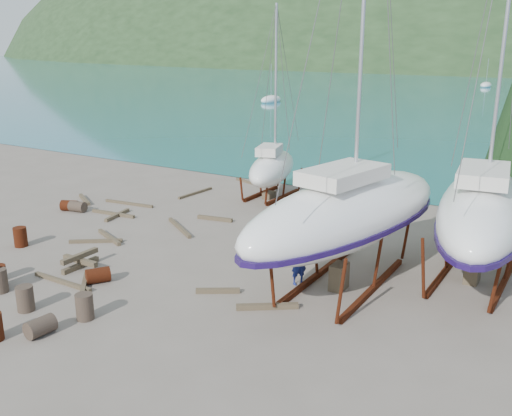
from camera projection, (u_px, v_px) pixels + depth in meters
The scene contains 35 objects.
ground at pixel (168, 269), 22.89m from camera, with size 600.00×600.00×0.00m, color #6C6155.
far_house_left at pixel (379, 59), 207.72m from camera, with size 6.60×5.60×5.60m.
far_house_center at pixel (495, 61), 187.62m from camera, with size 6.60×5.60×5.60m.
moored_boat_left at pixel (271, 100), 86.96m from camera, with size 2.00×5.00×6.05m.
moored_boat_far at pixel (486, 85), 116.83m from camera, with size 2.00×5.00×6.05m.
large_sailboat_near at pixel (348, 212), 20.71m from camera, with size 5.44×11.59×17.59m.
large_sailboat_far at pixel (482, 210), 21.31m from camera, with size 4.46×10.93×16.79m.
small_sailboat_shore at pixel (272, 167), 33.13m from camera, with size 3.98×7.10×10.84m.
worker at pixel (299, 262), 21.27m from camera, with size 0.64×0.42×1.75m, color navy.
drum_1 at pixel (40, 327), 17.67m from camera, with size 0.58×0.58×0.88m, color #2D2823.
drum_2 at pixel (70, 206), 30.80m from camera, with size 0.58×0.58×0.88m, color #5D2310.
drum_4 at pixel (308, 195), 32.84m from camera, with size 0.58×0.58×0.88m, color #5D2310.
drum_5 at pixel (85, 307), 18.66m from camera, with size 0.58×0.58×0.88m, color #2D2823.
drum_8 at pixel (20, 237), 25.38m from camera, with size 0.58×0.58×0.88m, color #5D2310.
drum_11 at pixel (321, 214), 29.26m from camera, with size 0.58×0.58×0.88m, color #2D2823.
drum_12 at pixel (98, 275), 21.56m from camera, with size 0.58×0.58×0.88m, color #5D2310.
drum_15 at pixel (78, 207), 30.61m from camera, with size 0.58×0.58×0.88m, color #2D2823.
drum_17 at pixel (25, 299), 19.26m from camera, with size 0.58×0.58×0.88m, color #2D2823.
timber_0 at pixel (195, 193), 34.22m from camera, with size 0.14×2.94×0.14m, color brown.
timber_1 at pixel (267, 306), 19.45m from camera, with size 0.19×2.14×0.19m, color brown.
timber_2 at pixel (84, 199), 32.74m from camera, with size 0.19×2.26×0.19m, color brown.
timber_3 at pixel (62, 282), 21.51m from camera, with size 0.15×3.03×0.15m, color brown.
timber_4 at pixel (117, 215), 29.80m from camera, with size 0.17×2.09×0.17m, color brown.
timber_5 at pixel (84, 287), 21.03m from camera, with size 0.16×2.51×0.16m, color brown.
timber_6 at pixel (332, 214), 29.99m from camera, with size 0.19×1.85×0.19m, color brown.
timber_7 at pixel (218, 291), 20.71m from camera, with size 0.17×1.60×0.17m, color brown.
timber_8 at pixel (215, 219), 29.18m from camera, with size 0.19×1.92×0.19m, color brown.
timber_9 at pixel (250, 182), 36.80m from camera, with size 0.15×2.74×0.15m, color brown.
timber_10 at pixel (179, 228), 27.80m from camera, with size 0.16×3.11×0.16m, color brown.
timber_11 at pixel (96, 241), 25.93m from camera, with size 0.15×2.39×0.15m, color brown.
timber_12 at pixel (109, 237), 26.43m from camera, with size 0.17×2.39×0.17m, color brown.
timber_15 at pixel (129, 203), 32.00m from camera, with size 0.15×3.17×0.15m, color brown.
timber_17 at pixel (113, 214), 30.07m from camera, with size 0.16×2.73×0.16m, color brown.
timber_pile_fore at pixel (80, 261), 22.98m from camera, with size 1.80×1.80×0.60m.
timber_pile_aft at pixel (317, 221), 28.11m from camera, with size 1.80×1.80×0.60m.
Camera 1 is at (14.16, -16.30, 8.75)m, focal length 40.00 mm.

